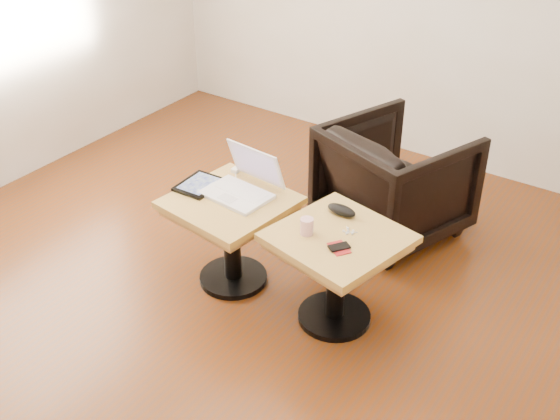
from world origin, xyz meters
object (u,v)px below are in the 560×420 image
Objects in this scene: side_table_left at (231,221)px; striped_cup at (307,226)px; laptop at (243,185)px; side_table_right at (337,257)px; armchair at (395,180)px.

striped_cup reaches higher than side_table_left.
laptop is (0.01, 0.10, 0.19)m from side_table_left.
side_table_right is 0.91× the size of armchair.
armchair is (0.49, 0.90, -0.24)m from laptop.
striped_cup is 1.07m from armchair.
laptop is (-0.65, 0.06, 0.19)m from side_table_right.
side_table_left is at bearing -164.82° from side_table_right.
striped_cup is (0.52, -0.04, 0.18)m from side_table_left.
side_table_left is 7.67× the size of striped_cup.
side_table_right is 1.83× the size of laptop.
armchair is at bearing 110.82° from side_table_right.
side_table_right is at bearing -0.23° from laptop.
laptop is at bearing 80.90° from armchair.
striped_cup is at bearing 2.47° from side_table_left.
side_table_right is at bearing 10.35° from side_table_left.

